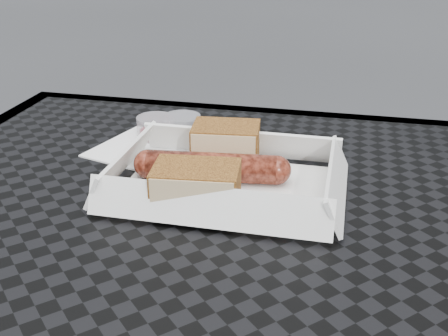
{
  "coord_description": "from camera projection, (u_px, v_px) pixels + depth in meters",
  "views": [
    {
      "loc": [
        0.11,
        -0.42,
        1.02
      ],
      "look_at": [
        -0.02,
        0.1,
        0.78
      ],
      "focal_mm": 45.0,
      "sensor_mm": 36.0,
      "label": 1
    }
  ],
  "objects": [
    {
      "name": "patio_table",
      "position": [
        216.0,
        311.0,
        0.54
      ],
      "size": [
        0.8,
        0.8,
        0.74
      ],
      "color": "black",
      "rests_on": "ground"
    },
    {
      "name": "food_tray",
      "position": [
        226.0,
        187.0,
        0.61
      ],
      "size": [
        0.22,
        0.15,
        0.0
      ],
      "primitive_type": "cube",
      "color": "white",
      "rests_on": "patio_table"
    },
    {
      "name": "bratwurst",
      "position": [
        212.0,
        167.0,
        0.62
      ],
      "size": [
        0.17,
        0.05,
        0.03
      ],
      "rotation": [
        0.0,
        0.0,
        0.11
      ],
      "color": "maroon",
      "rests_on": "food_tray"
    },
    {
      "name": "bread_near",
      "position": [
        226.0,
        145.0,
        0.66
      ],
      "size": [
        0.08,
        0.06,
        0.05
      ],
      "primitive_type": "cube",
      "rotation": [
        0.0,
        0.0,
        0.11
      ],
      "color": "brown",
      "rests_on": "food_tray"
    },
    {
      "name": "bread_far",
      "position": [
        196.0,
        187.0,
        0.56
      ],
      "size": [
        0.09,
        0.07,
        0.04
      ],
      "primitive_type": "cube",
      "rotation": [
        0.0,
        0.0,
        0.11
      ],
      "color": "brown",
      "rests_on": "food_tray"
    },
    {
      "name": "veg_garnish",
      "position": [
        272.0,
        214.0,
        0.55
      ],
      "size": [
        0.03,
        0.03,
        0.0
      ],
      "color": "#F94D0A",
      "rests_on": "food_tray"
    },
    {
      "name": "napkin",
      "position": [
        147.0,
        149.0,
        0.72
      ],
      "size": [
        0.15,
        0.15,
        0.0
      ],
      "primitive_type": "cube",
      "rotation": [
        0.0,
        0.0,
        -0.28
      ],
      "color": "white",
      "rests_on": "patio_table"
    },
    {
      "name": "condiment_cup_sauce",
      "position": [
        156.0,
        128.0,
        0.75
      ],
      "size": [
        0.05,
        0.05,
        0.03
      ],
      "primitive_type": "cylinder",
      "color": "maroon",
      "rests_on": "patio_table"
    },
    {
      "name": "condiment_cup_empty",
      "position": [
        182.0,
        126.0,
        0.75
      ],
      "size": [
        0.05,
        0.05,
        0.03
      ],
      "primitive_type": "cylinder",
      "color": "silver",
      "rests_on": "patio_table"
    }
  ]
}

